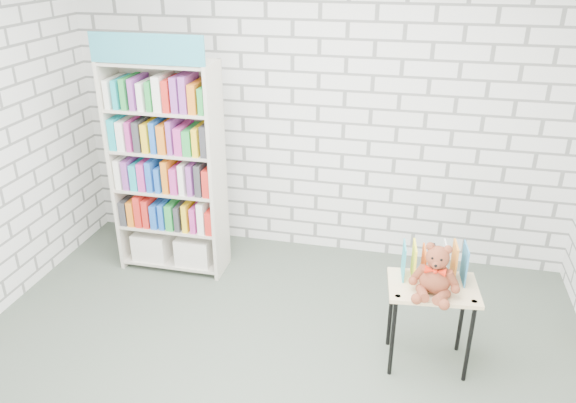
# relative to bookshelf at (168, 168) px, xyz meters

# --- Properties ---
(ground) EXTENTS (4.50, 4.50, 0.00)m
(ground) POSITION_rel_bookshelf_xyz_m (1.18, -1.36, -0.95)
(ground) COLOR #465044
(ground) RESTS_ON ground
(room_shell) EXTENTS (4.52, 4.02, 2.81)m
(room_shell) POSITION_rel_bookshelf_xyz_m (1.18, -1.36, 0.83)
(room_shell) COLOR silver
(room_shell) RESTS_ON ground
(bookshelf) EXTENTS (0.93, 0.36, 2.09)m
(bookshelf) POSITION_rel_bookshelf_xyz_m (0.00, 0.00, 0.00)
(bookshelf) COLOR beige
(bookshelf) RESTS_ON ground
(display_table) EXTENTS (0.63, 0.47, 0.63)m
(display_table) POSITION_rel_bookshelf_xyz_m (2.24, -0.84, -0.41)
(display_table) COLOR #DFBF86
(display_table) RESTS_ON ground
(table_books) EXTENTS (0.43, 0.22, 0.24)m
(table_books) POSITION_rel_bookshelf_xyz_m (2.23, -0.75, -0.20)
(table_books) COLOR teal
(table_books) RESTS_ON display_table
(teddy_bear) EXTENTS (0.32, 0.31, 0.35)m
(teddy_bear) POSITION_rel_bookshelf_xyz_m (2.24, -0.94, -0.18)
(teddy_bear) COLOR brown
(teddy_bear) RESTS_ON display_table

